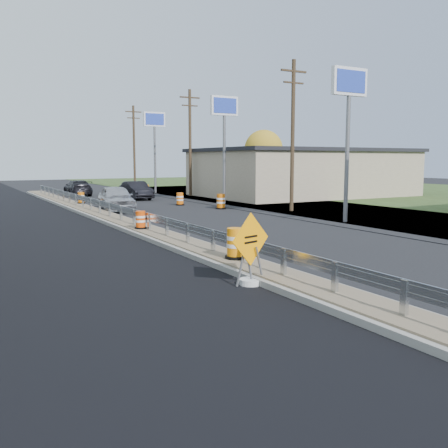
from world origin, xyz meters
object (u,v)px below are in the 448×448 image
barrel_median_mid (141,220)px  barrel_shoulder_mid (180,199)px  barrel_median_far (81,198)px  car_dark_mid (136,190)px  car_silver (116,198)px  barrel_median_near (235,244)px  barrel_shoulder_near (221,202)px  caution_sign (250,267)px  car_dark_far (78,188)px  barrel_shoulder_far (146,190)px

barrel_median_mid → barrel_shoulder_mid: size_ratio=0.86×
barrel_median_far → car_dark_mid: bearing=39.1°
car_silver → car_dark_mid: size_ratio=1.07×
barrel_median_near → barrel_shoulder_near: barrel_median_near is taller
caution_sign → barrel_shoulder_near: caution_sign is taller
barrel_shoulder_near → car_silver: bearing=161.8°
caution_sign → barrel_median_mid: bearing=69.8°
barrel_median_near → barrel_shoulder_near: 18.08m
barrel_shoulder_near → car_silver: car_silver is taller
car_dark_mid → barrel_median_mid: bearing=-108.3°
barrel_median_far → car_dark_far: bearing=78.2°
caution_sign → barrel_shoulder_mid: (7.95, 22.18, -0.05)m
barrel_median_near → barrel_shoulder_near: bearing=62.6°
barrel_median_near → car_silver: bearing=84.3°
car_silver → barrel_median_mid: bearing=-93.5°
barrel_median_mid → barrel_median_far: 14.44m
barrel_median_near → barrel_shoulder_near: size_ratio=0.94×
barrel_shoulder_near → car_dark_far: bearing=107.1°
barrel_median_mid → car_dark_mid: 20.06m
barrel_median_near → barrel_median_mid: (-0.24, 7.87, -0.08)m
barrel_median_far → barrel_median_mid: bearing=-93.2°
barrel_median_mid → barrel_shoulder_near: bearing=43.7°
car_dark_mid → barrel_shoulder_mid: bearing=-82.5°
barrel_median_mid → car_dark_mid: car_dark_mid is taller
barrel_median_far → car_dark_far: (2.37, 11.31, 0.10)m
caution_sign → car_dark_far: (3.82, 35.86, 0.23)m
car_silver → barrel_shoulder_mid: bearing=26.0°
car_silver → car_dark_mid: bearing=70.9°
barrel_shoulder_far → car_silver: 15.27m
barrel_shoulder_near → car_dark_far: 18.36m
barrel_median_near → car_dark_far: car_dark_far is taller
car_dark_far → barrel_shoulder_far: bearing=165.4°
car_silver → car_dark_far: car_silver is taller
barrel_median_near → caution_sign: bearing=-111.2°
car_dark_far → car_silver: bearing=88.8°
barrel_shoulder_mid → barrel_shoulder_far: barrel_shoulder_far is taller
caution_sign → barrel_shoulder_near: bearing=46.8°
barrel_median_far → barrel_shoulder_far: (8.32, 9.42, -0.16)m
barrel_median_far → barrel_shoulder_near: barrel_median_far is taller
barrel_shoulder_mid → car_dark_mid: 7.01m
barrel_median_mid → barrel_shoulder_mid: 14.09m
barrel_median_far → barrel_shoulder_far: barrel_median_far is taller
barrel_shoulder_near → barrel_median_far: bearing=141.2°
car_silver → car_dark_far: 15.45m
barrel_shoulder_near → car_silver: 6.86m
barrel_shoulder_near → car_dark_mid: size_ratio=0.22×
barrel_median_near → barrel_shoulder_mid: size_ratio=1.04×
barrel_shoulder_far → barrel_shoulder_near: bearing=-92.1°
caution_sign → barrel_shoulder_near: (9.20, 18.31, -0.00)m
barrel_shoulder_near → car_dark_far: car_dark_far is taller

